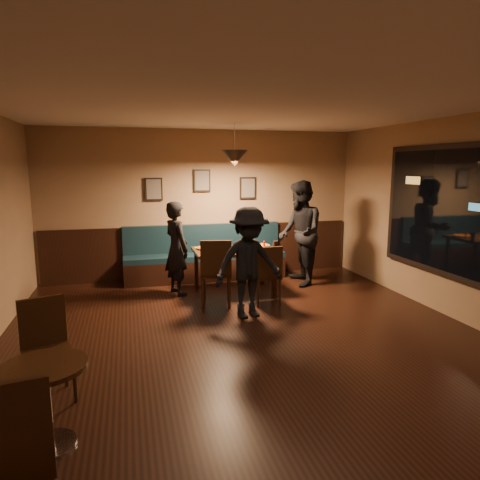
{
  "coord_description": "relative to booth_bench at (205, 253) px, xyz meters",
  "views": [
    {
      "loc": [
        -1.38,
        -4.65,
        2.11
      ],
      "look_at": [
        0.34,
        1.94,
        0.95
      ],
      "focal_mm": 32.3,
      "sensor_mm": 36.0,
      "label": 1
    }
  ],
  "objects": [
    {
      "name": "floor",
      "position": [
        0.0,
        -3.2,
        -0.5
      ],
      "size": [
        7.0,
        7.0,
        0.0
      ],
      "primitive_type": "plane",
      "color": "black",
      "rests_on": "ground"
    },
    {
      "name": "ceiling",
      "position": [
        0.0,
        -3.2,
        2.3
      ],
      "size": [
        7.0,
        7.0,
        0.0
      ],
      "primitive_type": "plane",
      "rotation": [
        3.14,
        0.0,
        0.0
      ],
      "color": "silver",
      "rests_on": "ground"
    },
    {
      "name": "wall_back",
      "position": [
        0.0,
        0.3,
        0.9
      ],
      "size": [
        6.0,
        0.0,
        6.0
      ],
      "primitive_type": "plane",
      "rotation": [
        1.57,
        0.0,
        0.0
      ],
      "color": "#8C704F",
      "rests_on": "ground"
    },
    {
      "name": "wall_right",
      "position": [
        3.0,
        -3.2,
        0.9
      ],
      "size": [
        0.0,
        7.0,
        7.0
      ],
      "primitive_type": "plane",
      "rotation": [
        1.57,
        0.0,
        -1.57
      ],
      "color": "#8C704F",
      "rests_on": "ground"
    },
    {
      "name": "wainscot",
      "position": [
        0.0,
        0.27,
        0.0
      ],
      "size": [
        5.88,
        0.06,
        1.0
      ],
      "primitive_type": "cube",
      "color": "black",
      "rests_on": "ground"
    },
    {
      "name": "booth_bench",
      "position": [
        0.0,
        0.0,
        0.0
      ],
      "size": [
        3.0,
        0.6,
        1.0
      ],
      "primitive_type": null,
      "color": "#0F232D",
      "rests_on": "ground"
    },
    {
      "name": "window_frame",
      "position": [
        2.96,
        -2.7,
        1.0
      ],
      "size": [
        0.06,
        2.56,
        1.86
      ],
      "primitive_type": "cube",
      "color": "black",
      "rests_on": "wall_right"
    },
    {
      "name": "window_glass",
      "position": [
        2.93,
        -2.7,
        1.0
      ],
      "size": [
        0.0,
        2.4,
        2.4
      ],
      "primitive_type": "plane",
      "rotation": [
        1.57,
        0.0,
        -1.57
      ],
      "color": "black",
      "rests_on": "wall_right"
    },
    {
      "name": "picture_left",
      "position": [
        -0.9,
        0.27,
        1.2
      ],
      "size": [
        0.32,
        0.04,
        0.42
      ],
      "primitive_type": "cube",
      "color": "black",
      "rests_on": "wall_back"
    },
    {
      "name": "picture_center",
      "position": [
        0.0,
        0.27,
        1.35
      ],
      "size": [
        0.32,
        0.04,
        0.42
      ],
      "primitive_type": "cube",
      "color": "black",
      "rests_on": "wall_back"
    },
    {
      "name": "picture_right",
      "position": [
        0.9,
        0.27,
        1.2
      ],
      "size": [
        0.32,
        0.04,
        0.42
      ],
      "primitive_type": "cube",
      "color": "black",
      "rests_on": "wall_back"
    },
    {
      "name": "pendant_lamp",
      "position": [
        0.34,
        -0.91,
        1.75
      ],
      "size": [
        0.44,
        0.44,
        0.25
      ],
      "primitive_type": "cone",
      "rotation": [
        3.14,
        0.0,
        0.0
      ],
      "color": "black",
      "rests_on": "ceiling"
    },
    {
      "name": "dining_table",
      "position": [
        0.34,
        -0.91,
        -0.13
      ],
      "size": [
        1.37,
        0.89,
        0.73
      ],
      "primitive_type": "cube",
      "rotation": [
        0.0,
        0.0,
        -0.0
      ],
      "color": "black",
      "rests_on": "floor"
    },
    {
      "name": "chair_near_left",
      "position": [
        -0.11,
        -1.53,
        0.02
      ],
      "size": [
        0.54,
        0.54,
        1.04
      ],
      "primitive_type": null,
      "rotation": [
        0.0,
        0.0,
        -0.19
      ],
      "color": "black",
      "rests_on": "floor"
    },
    {
      "name": "chair_near_right",
      "position": [
        0.65,
        -1.66,
        -0.04
      ],
      "size": [
        0.41,
        0.41,
        0.93
      ],
      "primitive_type": null,
      "rotation": [
        0.0,
        0.0,
        0.01
      ],
      "color": "black",
      "rests_on": "floor"
    },
    {
      "name": "diner_left",
      "position": [
        -0.62,
        -0.81,
        0.28
      ],
      "size": [
        0.55,
        0.66,
        1.55
      ],
      "primitive_type": "imported",
      "rotation": [
        0.0,
        0.0,
        1.95
      ],
      "color": "black",
      "rests_on": "floor"
    },
    {
      "name": "diner_right",
      "position": [
        1.58,
        -0.77,
        0.44
      ],
      "size": [
        0.82,
        0.99,
        1.88
      ],
      "primitive_type": "imported",
      "rotation": [
        0.0,
        0.0,
        -1.7
      ],
      "color": "black",
      "rests_on": "floor"
    },
    {
      "name": "diner_front",
      "position": [
        0.23,
        -2.18,
        0.28
      ],
      "size": [
        1.1,
        0.75,
        1.57
      ],
      "primitive_type": "imported",
      "rotation": [
        0.0,
        0.0,
        0.17
      ],
      "color": "black",
      "rests_on": "floor"
    },
    {
      "name": "pizza_a",
      "position": [
        -0.13,
        -0.76,
        0.25
      ],
      "size": [
        0.38,
        0.38,
        0.04
      ],
      "primitive_type": "cylinder",
      "rotation": [
        0.0,
        0.0,
        -0.23
      ],
      "color": "orange",
      "rests_on": "dining_table"
    },
    {
      "name": "pizza_b",
      "position": [
        0.39,
        -1.11,
        0.26
      ],
      "size": [
        0.4,
        0.4,
        0.04
      ],
      "primitive_type": "cylinder",
      "rotation": [
        0.0,
        0.0,
        0.02
      ],
      "color": "orange",
      "rests_on": "dining_table"
    },
    {
      "name": "pizza_c",
      "position": [
        0.84,
        -0.79,
        0.25
      ],
      "size": [
        0.4,
        0.4,
        0.04
      ],
      "primitive_type": "cylinder",
      "rotation": [
        0.0,
        0.0,
        0.23
      ],
      "color": "orange",
      "rests_on": "dining_table"
    },
    {
      "name": "soda_glass",
      "position": [
        0.97,
        -1.2,
        0.31
      ],
      "size": [
        0.08,
        0.08,
        0.16
      ],
      "primitive_type": "cylinder",
      "rotation": [
        0.0,
        0.0,
        0.12
      ],
      "color": "black",
      "rests_on": "dining_table"
    },
    {
      "name": "tabasco_bottle",
      "position": [
        0.86,
        -0.92,
        0.3
      ],
      "size": [
        0.04,
        0.04,
        0.13
      ],
      "primitive_type": "cylinder",
      "rotation": [
        0.0,
        0.0,
        0.26
      ],
      "color": "#9D1805",
      "rests_on": "dining_table"
    },
    {
      "name": "napkin_a",
      "position": [
        -0.23,
        -0.62,
        0.24
      ],
      "size": [
        0.13,
        0.13,
        0.01
      ],
      "primitive_type": "cube",
      "rotation": [
        0.0,
        0.0,
        0.01
      ],
      "color": "#20782B",
      "rests_on": "dining_table"
    },
    {
      "name": "napkin_b",
      "position": [
        -0.19,
        -1.18,
        0.24
      ],
      "size": [
        0.21,
        0.21,
        0.01
      ],
      "primitive_type": "cube",
      "rotation": [
        0.0,
        0.0,
        -0.53
      ],
      "color": "#1B6729",
      "rests_on": "dining_table"
    },
    {
      "name": "cutlery_set",
      "position": [
        0.31,
        -1.3,
        0.24
      ],
      "size": [
        0.21,
        0.03,
        0.0
      ],
      "primitive_type": "cube",
      "rotation": [
        0.0,
        0.0,
        1.62
      ],
      "color": "silver",
      "rests_on": "dining_table"
    },
    {
      "name": "cafe_table",
      "position": [
        -2.03,
        -4.59,
        -0.17
      ],
      "size": [
        0.64,
        0.64,
        0.67
      ],
      "primitive_type": "cylinder",
      "rotation": [
        0.0,
        0.0,
        0.02
      ],
      "color": "black",
      "rests_on": "floor"
    },
    {
      "name": "cafe_chair_far",
      "position": [
        -2.13,
        -3.87,
        -0.04
      ],
      "size": [
        0.52,
        0.52,
        0.93
      ],
      "primitive_type": null,
      "rotation": [
        0.0,
        0.0,
        3.48
      ],
      "color": "black",
      "rests_on": "floor"
    },
    {
      "name": "cafe_chair_near",
      "position": [
        -2.07,
        -5.43,
        0.03
      ],
      "size": [
        0.54,
        0.54,
        1.05
      ],
      "primitive_type": null,
      "rotation": [
        0.0,
        0.0,
        0.18
      ],
      "color": "black",
      "rests_on": "floor"
    }
  ]
}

